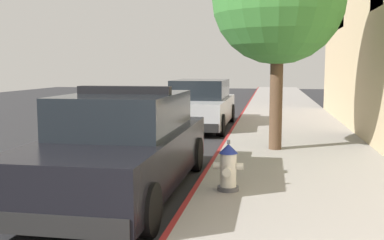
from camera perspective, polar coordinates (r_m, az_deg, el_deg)
The scene contains 6 objects.
ground_plane at distance 12.85m, azimuth -14.92°, elevation -2.76°, with size 31.04×60.00×0.20m, color #2B2B2D.
sidewalk_pavement at distance 11.66m, azimuth 12.93°, elevation -2.78°, with size 3.37×60.00×0.15m, color gray.
curb_painted_edge at distance 11.69m, azimuth 4.45°, elevation -2.60°, with size 0.08×60.00×0.15m, color maroon.
police_cruiser at distance 7.13m, azimuth -8.67°, elevation -3.27°, with size 1.94×4.84×1.68m.
parked_car_silver_ahead at distance 14.62m, azimuth 1.07°, elevation 1.92°, with size 1.94×4.84×1.56m.
fire_hydrant at distance 6.67m, azimuth 4.64°, elevation -6.03°, with size 0.44×0.40×0.76m.
Camera 1 is at (1.06, -1.48, 1.98)m, focal length 41.86 mm.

